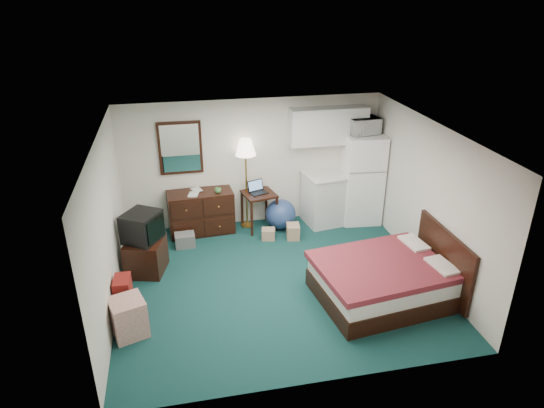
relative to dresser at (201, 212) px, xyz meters
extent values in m
cube|color=black|center=(1.06, -1.98, -0.42)|extent=(5.00, 4.50, 0.01)
cube|color=beige|center=(1.06, -1.98, 2.08)|extent=(5.00, 4.50, 0.01)
cube|color=beige|center=(1.06, 0.27, 0.83)|extent=(5.00, 0.01, 2.50)
cube|color=beige|center=(1.06, -4.23, 0.83)|extent=(5.00, 0.01, 2.50)
cube|color=beige|center=(-1.44, -1.98, 0.83)|extent=(0.01, 4.50, 2.50)
cube|color=beige|center=(3.56, -1.98, 0.83)|extent=(0.01, 4.50, 2.50)
sphere|color=navy|center=(1.53, -0.17, -0.12)|extent=(0.76, 0.76, 0.60)
imported|color=white|center=(3.16, -0.05, 1.57)|extent=(0.61, 0.40, 0.39)
imported|color=#A07C60|center=(-0.21, -0.08, 0.54)|extent=(0.18, 0.07, 0.25)
imported|color=#A07C60|center=(-0.13, 0.07, 0.53)|extent=(0.17, 0.08, 0.23)
imported|color=#4D9149|center=(0.34, -0.09, 0.48)|extent=(0.13, 0.11, 0.12)
camera|label=1|loc=(-0.36, -8.48, 4.05)|focal=32.00mm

